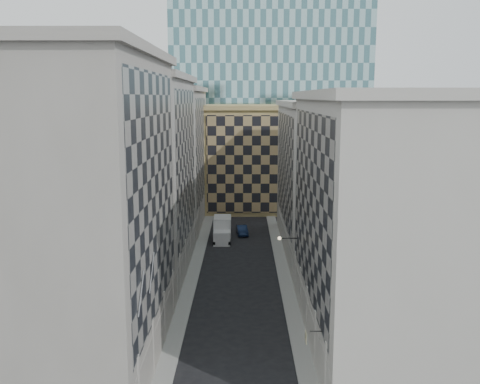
{
  "coord_description": "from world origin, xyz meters",
  "views": [
    {
      "loc": [
        0.54,
        -28.02,
        20.21
      ],
      "look_at": [
        0.29,
        12.63,
        12.95
      ],
      "focal_mm": 40.0,
      "sensor_mm": 36.0,
      "label": 1
    }
  ],
  "objects": [
    {
      "name": "sidewalk_west",
      "position": [
        -5.25,
        30.0,
        0.07
      ],
      "size": [
        1.5,
        100.0,
        0.15
      ],
      "primitive_type": "cube",
      "color": "#969690",
      "rests_on": "ground"
    },
    {
      "name": "sidewalk_east",
      "position": [
        5.25,
        30.0,
        0.07
      ],
      "size": [
        1.5,
        100.0,
        0.15
      ],
      "primitive_type": "cube",
      "color": "#969690",
      "rests_on": "ground"
    },
    {
      "name": "bldg_left_a",
      "position": [
        -10.88,
        11.0,
        11.82
      ],
      "size": [
        10.8,
        22.8,
        23.7
      ],
      "color": "gray",
      "rests_on": "ground"
    },
    {
      "name": "bldg_left_b",
      "position": [
        -10.88,
        33.0,
        11.32
      ],
      "size": [
        10.8,
        22.8,
        22.7
      ],
      "color": "gray",
      "rests_on": "ground"
    },
    {
      "name": "bldg_left_c",
      "position": [
        -10.88,
        55.0,
        10.83
      ],
      "size": [
        10.8,
        22.8,
        21.7
      ],
      "color": "gray",
      "rests_on": "ground"
    },
    {
      "name": "bldg_right_a",
      "position": [
        10.88,
        15.0,
        10.32
      ],
      "size": [
        10.8,
        26.8,
        20.7
      ],
      "color": "#B4B0A5",
      "rests_on": "ground"
    },
    {
      "name": "bldg_right_b",
      "position": [
        10.89,
        42.0,
        9.85
      ],
      "size": [
        10.8,
        28.8,
        19.7
      ],
      "color": "#B4B0A5",
      "rests_on": "ground"
    },
    {
      "name": "tan_block",
      "position": [
        2.0,
        67.9,
        9.44
      ],
      "size": [
        16.8,
        14.8,
        18.8
      ],
      "color": "#9F8A54",
      "rests_on": "ground"
    },
    {
      "name": "church_tower",
      "position": [
        0.0,
        82.0,
        26.95
      ],
      "size": [
        7.2,
        7.2,
        51.5
      ],
      "color": "#322B27",
      "rests_on": "ground"
    },
    {
      "name": "flagpoles_left",
      "position": [
        -5.9,
        6.0,
        8.0
      ],
      "size": [
        0.1,
        6.33,
        2.33
      ],
      "color": "gray",
      "rests_on": "ground"
    },
    {
      "name": "bracket_lamp",
      "position": [
        4.38,
        24.0,
        6.2
      ],
      "size": [
        1.98,
        0.36,
        0.36
      ],
      "color": "black",
      "rests_on": "ground"
    },
    {
      "name": "box_truck",
      "position": [
        -2.42,
        45.75,
        1.43
      ],
      "size": [
        2.51,
        6.03,
        3.29
      ],
      "rotation": [
        0.0,
        0.0,
        0.01
      ],
      "color": "silver",
      "rests_on": "ground"
    },
    {
      "name": "dark_car",
      "position": [
        0.38,
        49.05,
        0.7
      ],
      "size": [
        1.94,
        4.36,
        1.39
      ],
      "primitive_type": "imported",
      "rotation": [
        0.0,
        0.0,
        0.11
      ],
      "color": "#0F1B37",
      "rests_on": "ground"
    },
    {
      "name": "shop_sign",
      "position": [
        4.95,
        6.65,
        3.83
      ],
      "size": [
        1.17,
        0.76,
        0.85
      ],
      "rotation": [
        0.0,
        0.0,
        -0.0
      ],
      "color": "black",
      "rests_on": "ground"
    }
  ]
}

